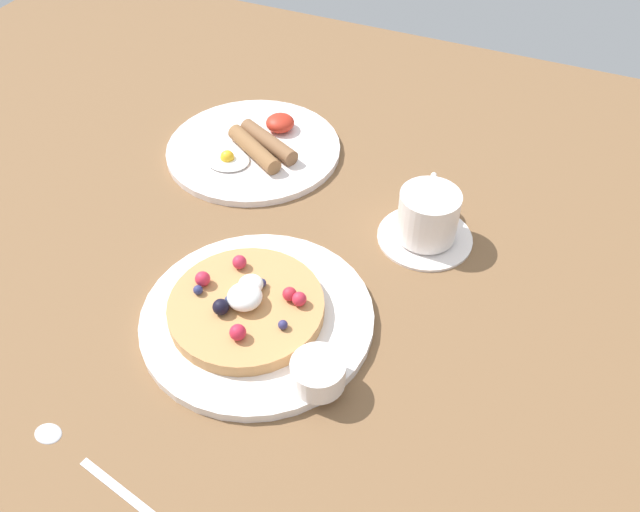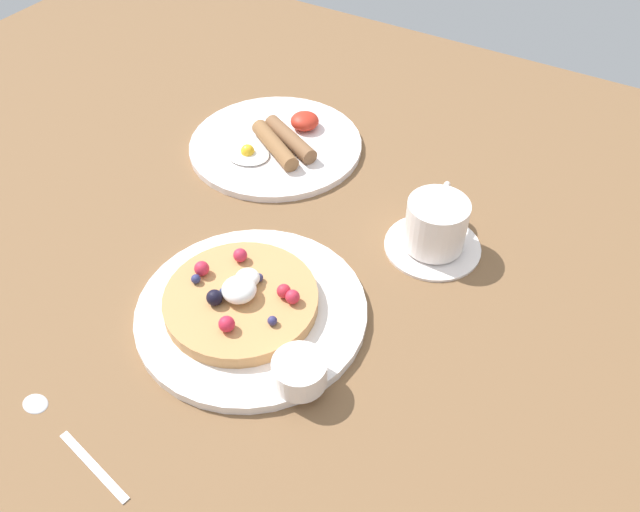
# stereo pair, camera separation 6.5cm
# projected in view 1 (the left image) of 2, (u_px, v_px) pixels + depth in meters

# --- Properties ---
(ground_plane) EXTENTS (1.78, 1.35, 0.03)m
(ground_plane) POSITION_uv_depth(u_px,v_px,m) (306.00, 299.00, 0.78)
(ground_plane) COLOR brown
(pancake_plate) EXTENTS (0.26, 0.26, 0.01)m
(pancake_plate) POSITION_uv_depth(u_px,v_px,m) (258.00, 317.00, 0.73)
(pancake_plate) COLOR white
(pancake_plate) RESTS_ON ground_plane
(pancake_with_berries) EXTENTS (0.17, 0.17, 0.04)m
(pancake_with_berries) POSITION_uv_depth(u_px,v_px,m) (246.00, 306.00, 0.72)
(pancake_with_berries) COLOR tan
(pancake_with_berries) RESTS_ON pancake_plate
(syrup_ramekin) EXTENTS (0.06, 0.06, 0.03)m
(syrup_ramekin) POSITION_uv_depth(u_px,v_px,m) (318.00, 373.00, 0.65)
(syrup_ramekin) COLOR white
(syrup_ramekin) RESTS_ON pancake_plate
(breakfast_plate) EXTENTS (0.26, 0.26, 0.01)m
(breakfast_plate) POSITION_uv_depth(u_px,v_px,m) (254.00, 149.00, 0.96)
(breakfast_plate) COLOR white
(breakfast_plate) RESTS_ON ground_plane
(fried_breakfast) EXTENTS (0.13, 0.15, 0.03)m
(fried_breakfast) POSITION_uv_depth(u_px,v_px,m) (261.00, 142.00, 0.95)
(fried_breakfast) COLOR brown
(fried_breakfast) RESTS_ON breakfast_plate
(coffee_saucer) EXTENTS (0.12, 0.12, 0.01)m
(coffee_saucer) POSITION_uv_depth(u_px,v_px,m) (425.00, 236.00, 0.83)
(coffee_saucer) COLOR white
(coffee_saucer) RESTS_ON ground_plane
(coffee_cup) EXTENTS (0.08, 0.11, 0.06)m
(coffee_cup) POSITION_uv_depth(u_px,v_px,m) (428.00, 213.00, 0.80)
(coffee_cup) COLOR white
(coffee_cup) RESTS_ON coffee_saucer
(teaspoon) EXTENTS (0.16, 0.04, 0.01)m
(teaspoon) POSITION_uv_depth(u_px,v_px,m) (75.00, 454.00, 0.62)
(teaspoon) COLOR silver
(teaspoon) RESTS_ON ground_plane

